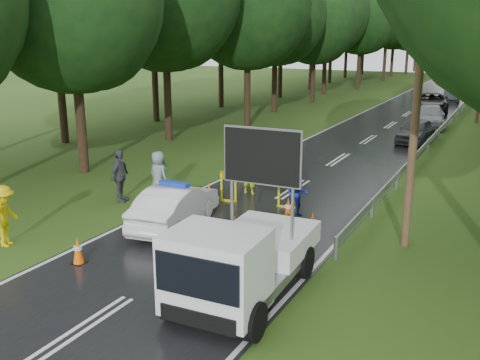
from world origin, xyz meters
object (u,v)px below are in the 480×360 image
Objects in this scene: police_sedan at (175,206)px; civilian at (297,194)px; officer at (249,172)px; queue_car_third at (431,103)px; work_truck at (240,260)px; queue_car_fourth at (452,95)px; queue_car_second at (429,117)px; queue_car_first at (416,131)px; barrier at (257,182)px.

civilian reaches higher than police_sedan.
queue_car_third is at bearing -94.40° from officer.
work_truck is 2.77× the size of officer.
queue_car_fourth is (-0.31, 43.31, -0.40)m from work_truck.
queue_car_fourth is (-0.32, 15.51, -0.05)m from queue_car_second.
queue_car_first is (3.94, 13.81, -0.21)m from officer.
officer reaches higher than queue_car_first.
officer is 0.36× the size of queue_car_second.
civilian reaches higher than queue_car_third.
officer is 0.45× the size of queue_car_fourth.
queue_car_second is at bearing -99.35° from officer.
barrier is 0.52× the size of queue_car_third.
queue_car_third is 8.01m from queue_car_fourth.
queue_car_third is at bearing 90.37° from queue_car_second.
officer is at bearing 119.66° from barrier.
civilian is 0.40× the size of queue_car_first.
police_sedan is 2.71× the size of civilian.
officer is 1.12× the size of civilian.
police_sedan is at bearing 137.65° from work_truck.
queue_car_third is at bearing 89.19° from work_truck.
police_sedan is 31.95m from queue_car_third.
civilian is at bearing -100.03° from queue_car_second.
work_truck is 0.90× the size of queue_car_third.
officer is 0.45× the size of queue_car_first.
queue_car_second is (-0.17, 6.00, 0.03)m from queue_car_first.
queue_car_first is at bearing 70.13° from barrier.
queue_car_second is (4.23, 24.26, 0.03)m from police_sedan.
queue_car_first is 13.58m from queue_car_third.
queue_car_fourth is (2.55, 36.47, -0.24)m from barrier.
civilian is 0.32× the size of queue_car_second.
police_sedan is 1.51× the size of barrier.
queue_car_second is at bearing 87.59° from work_truck.
barrier is 0.71× the size of queue_car_fourth.
police_sedan is 0.87× the size of work_truck.
civilian is 21.47m from queue_car_second.
civilian is at bearing 97.45° from work_truck.
work_truck is 21.80m from queue_car_first.
queue_car_fourth reaches higher than barrier.
officer is (-3.76, 7.99, -0.16)m from work_truck.
police_sedan is at bearing 85.43° from officer.
police_sedan is 4.21m from civilian.
barrier is at bearing -121.20° from police_sedan.
work_truck is 7.41m from barrier.
queue_car_second reaches higher than barrier.
queue_car_first is 0.82× the size of queue_car_second.
queue_car_fourth is at bearing 77.60° from barrier.
queue_car_second is (3.77, 19.81, -0.18)m from officer.
queue_car_first is 0.73× the size of queue_car_third.
barrier is 0.58× the size of queue_car_second.
barrier is 1.47m from officer.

